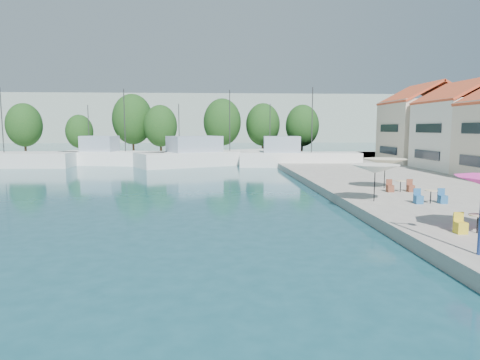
{
  "coord_description": "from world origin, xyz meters",
  "views": [
    {
      "loc": [
        -1.72,
        -0.37,
        4.82
      ],
      "look_at": [
        -0.12,
        26.0,
        1.6
      ],
      "focal_mm": 32.0,
      "sensor_mm": 36.0,
      "label": 1
    }
  ],
  "objects": [
    {
      "name": "quay_far",
      "position": [
        -8.0,
        67.0,
        0.3
      ],
      "size": [
        90.0,
        16.0,
        0.6
      ],
      "primitive_type": "cube",
      "color": "gray",
      "rests_on": "ground"
    },
    {
      "name": "tree_04",
      "position": [
        -15.09,
        71.64,
        6.26
      ],
      "size": [
        6.62,
        6.62,
        9.8
      ],
      "color": "#3F2B19",
      "rests_on": "quay_far"
    },
    {
      "name": "umbrella_cream",
      "position": [
        10.29,
        28.91,
        2.43
      ],
      "size": [
        3.12,
        3.12,
        2.08
      ],
      "color": "black",
      "rests_on": "quay_right"
    },
    {
      "name": "building_06",
      "position": [
        24.0,
        51.0,
        5.5
      ],
      "size": [
        9.0,
        8.8,
        10.2
      ],
      "color": "beige",
      "rests_on": "quay_right"
    },
    {
      "name": "tree_03",
      "position": [
        -23.27,
        69.96,
        4.26
      ],
      "size": [
        4.29,
        4.29,
        6.36
      ],
      "color": "#3F2B19",
      "rests_on": "quay_far"
    },
    {
      "name": "tree_08",
      "position": [
        12.54,
        68.45,
        5.2
      ],
      "size": [
        5.39,
        5.39,
        7.98
      ],
      "color": "#3F2B19",
      "rests_on": "quay_far"
    },
    {
      "name": "cafe_table_03",
      "position": [
        10.61,
        27.01,
        0.89
      ],
      "size": [
        1.82,
        0.7,
        0.76
      ],
      "color": "black",
      "rests_on": "quay_right"
    },
    {
      "name": "tree_02",
      "position": [
        -31.61,
        69.45,
        5.29
      ],
      "size": [
        5.49,
        5.49,
        8.12
      ],
      "color": "#3F2B19",
      "rests_on": "quay_far"
    },
    {
      "name": "building_05",
      "position": [
        24.0,
        42.0,
        5.26
      ],
      "size": [
        8.4,
        8.8,
        9.7
      ],
      "color": "white",
      "rests_on": "quay_right"
    },
    {
      "name": "tree_07",
      "position": [
        6.3,
        69.76,
        5.36
      ],
      "size": [
        5.58,
        5.58,
        8.26
      ],
      "color": "#3F2B19",
      "rests_on": "quay_far"
    },
    {
      "name": "trawler_02",
      "position": [
        -14.94,
        56.22,
        1.07
      ],
      "size": [
        14.83,
        6.87,
        10.2
      ],
      "rotation": [
        0.0,
        0.0,
        -0.23
      ],
      "color": "white",
      "rests_on": "ground"
    },
    {
      "name": "hill_west",
      "position": [
        -30.0,
        160.0,
        8.0
      ],
      "size": [
        180.0,
        40.0,
        16.0
      ],
      "primitive_type": "cube",
      "color": "gray",
      "rests_on": "ground"
    },
    {
      "name": "tree_06",
      "position": [
        -0.37,
        68.96,
        5.76
      ],
      "size": [
        6.04,
        6.04,
        8.94
      ],
      "color": "#3F2B19",
      "rests_on": "quay_far"
    },
    {
      "name": "trawler_03",
      "position": [
        -1.94,
        55.68,
        1.07
      ],
      "size": [
        20.84,
        14.15,
        10.2
      ],
      "rotation": [
        0.0,
        0.0,
        0.47
      ],
      "color": "silver",
      "rests_on": "ground"
    },
    {
      "name": "cafe_table_01",
      "position": [
        8.86,
        15.89,
        0.89
      ],
      "size": [
        1.82,
        0.7,
        0.76
      ],
      "color": "black",
      "rests_on": "quay_right"
    },
    {
      "name": "tree_05",
      "position": [
        -10.25,
        69.12,
        5.15
      ],
      "size": [
        5.33,
        5.33,
        7.89
      ],
      "color": "#3F2B19",
      "rests_on": "quay_far"
    },
    {
      "name": "umbrella_white",
      "position": [
        7.53,
        23.57,
        2.49
      ],
      "size": [
        2.91,
        2.91,
        2.14
      ],
      "color": "black",
      "rests_on": "quay_right"
    },
    {
      "name": "cafe_table_02",
      "position": [
        10.41,
        22.62,
        0.89
      ],
      "size": [
        1.82,
        0.7,
        0.76
      ],
      "color": "black",
      "rests_on": "quay_right"
    },
    {
      "name": "hill_east",
      "position": [
        40.0,
        180.0,
        6.0
      ],
      "size": [
        140.0,
        40.0,
        12.0
      ],
      "primitive_type": "cube",
      "color": "gray",
      "rests_on": "ground"
    },
    {
      "name": "trawler_04",
      "position": [
        8.56,
        52.52,
        1.07
      ],
      "size": [
        15.17,
        5.32,
        10.2
      ],
      "rotation": [
        0.0,
        0.0,
        -0.1
      ],
      "color": "silver",
      "rests_on": "ground"
    }
  ]
}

